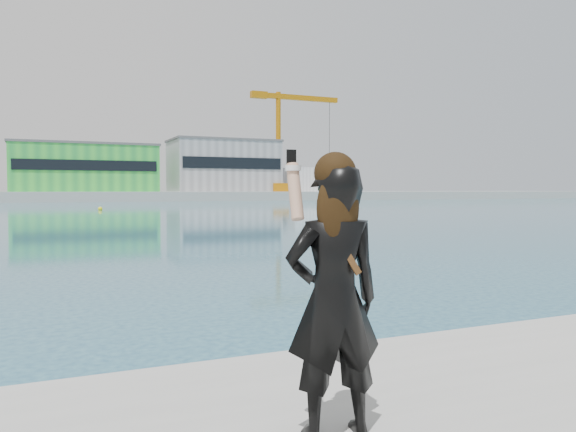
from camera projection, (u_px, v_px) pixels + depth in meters
name	position (u px, v px, depth m)	size (l,w,h in m)	color
far_quay	(46.00, 196.00, 122.78)	(320.00, 40.00, 2.00)	#9E9E99
warehouse_green	(85.00, 168.00, 123.88)	(30.60, 16.36, 10.50)	green
warehouse_grey_right	(224.00, 166.00, 136.74)	(25.50, 15.35, 12.50)	gray
ancillary_shed	(308.00, 180.00, 143.96)	(12.00, 10.00, 6.00)	silver
dock_crane	(283.00, 138.00, 136.29)	(23.00, 4.00, 24.00)	orange
flagpole_right	(155.00, 171.00, 123.22)	(1.28, 0.16, 8.00)	silver
buoy_near	(100.00, 210.00, 65.36)	(0.50, 0.50, 0.50)	#FCF40D
woman	(334.00, 292.00, 3.47)	(0.67, 0.48, 1.79)	black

